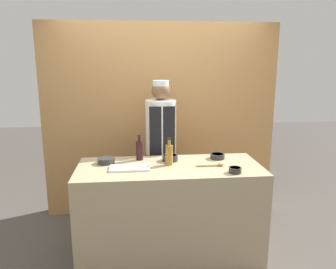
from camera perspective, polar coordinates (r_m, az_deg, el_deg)
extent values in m
plane|color=#4C4742|center=(3.59, 0.25, -20.02)|extent=(14.00, 14.00, 0.00)
cube|color=#B7844C|center=(4.18, -1.30, 2.48)|extent=(2.92, 0.18, 2.40)
cube|color=tan|center=(3.36, 0.26, -13.21)|extent=(1.78, 0.74, 0.95)
cylinder|color=#2D2D2D|center=(3.34, 0.37, -4.08)|extent=(0.16, 0.16, 0.06)
cylinder|color=green|center=(3.34, 0.37, -3.73)|extent=(0.13, 0.13, 0.02)
cylinder|color=#2D2D2D|center=(3.05, 11.60, -6.10)|extent=(0.12, 0.12, 0.05)
cylinder|color=silver|center=(3.04, 11.62, -5.78)|extent=(0.09, 0.09, 0.02)
cylinder|color=#2D2D2D|center=(3.45, 8.60, -3.75)|extent=(0.15, 0.15, 0.05)
cylinder|color=#703384|center=(3.45, 8.61, -3.47)|extent=(0.12, 0.12, 0.02)
cylinder|color=#2D2D2D|center=(3.31, -10.71, -4.49)|extent=(0.17, 0.17, 0.06)
cylinder|color=yellow|center=(3.31, -10.73, -4.16)|extent=(0.14, 0.14, 0.02)
cube|color=white|center=(3.11, -6.71, -5.83)|extent=(0.37, 0.19, 0.02)
cylinder|color=black|center=(3.36, -4.98, -2.83)|extent=(0.07, 0.07, 0.19)
cylinder|color=black|center=(3.33, -5.02, -0.74)|extent=(0.03, 0.03, 0.06)
cylinder|color=black|center=(3.32, -5.03, -0.11)|extent=(0.03, 0.03, 0.02)
cylinder|color=olive|center=(3.19, 0.21, -3.62)|extent=(0.07, 0.07, 0.20)
cylinder|color=olive|center=(3.16, 0.21, -1.41)|extent=(0.03, 0.03, 0.06)
cylinder|color=black|center=(3.15, 0.21, -0.74)|extent=(0.03, 0.03, 0.02)
cylinder|color=#B2844C|center=(3.19, 6.95, -5.41)|extent=(0.23, 0.02, 0.02)
ellipsoid|color=#B2844C|center=(3.22, 9.27, -5.14)|extent=(0.06, 0.05, 0.02)
cylinder|color=#28282D|center=(3.95, -1.18, -9.47)|extent=(0.25, 0.25, 0.90)
cylinder|color=white|center=(3.73, -1.23, 1.34)|extent=(0.35, 0.35, 0.61)
cube|color=black|center=(3.58, -1.02, 0.44)|extent=(0.28, 0.02, 0.56)
sphere|color=brown|center=(3.68, -1.26, 7.62)|extent=(0.21, 0.21, 0.21)
cylinder|color=white|center=(3.67, -1.26, 8.84)|extent=(0.18, 0.18, 0.07)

